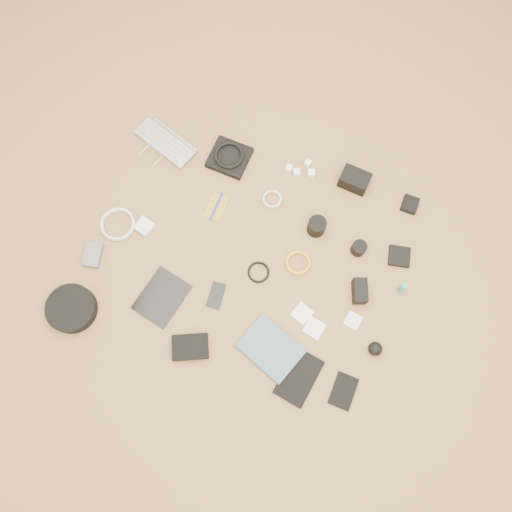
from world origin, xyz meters
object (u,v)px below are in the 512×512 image
(phone, at_px, (216,295))
(tablet, at_px, (162,297))
(headphone_case, at_px, (72,309))
(paperback, at_px, (256,365))
(dslr_camera, at_px, (355,180))
(laptop, at_px, (159,148))

(phone, bearing_deg, tablet, -162.52)
(headphone_case, bearing_deg, paperback, -0.20)
(dslr_camera, relative_size, tablet, 0.59)
(dslr_camera, bearing_deg, tablet, -123.00)
(laptop, relative_size, phone, 2.63)
(tablet, xyz_separation_m, headphone_case, (-0.34, -0.16, 0.02))
(phone, xyz_separation_m, headphone_case, (-0.56, -0.23, 0.02))
(dslr_camera, bearing_deg, paperback, -93.57)
(dslr_camera, height_order, tablet, dslr_camera)
(headphone_case, bearing_deg, dslr_camera, 42.08)
(laptop, xyz_separation_m, dslr_camera, (0.91, 0.09, 0.03))
(dslr_camera, bearing_deg, phone, -114.68)
(tablet, bearing_deg, laptop, 126.10)
(paperback, bearing_deg, headphone_case, 114.35)
(phone, height_order, headphone_case, headphone_case)
(headphone_case, distance_m, paperback, 0.81)
(laptop, distance_m, paperback, 1.09)
(dslr_camera, height_order, phone, dslr_camera)
(dslr_camera, relative_size, headphone_case, 0.63)
(dslr_camera, relative_size, paperback, 0.54)
(dslr_camera, bearing_deg, laptop, -165.96)
(headphone_case, xyz_separation_m, paperback, (0.81, -0.00, -0.02))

